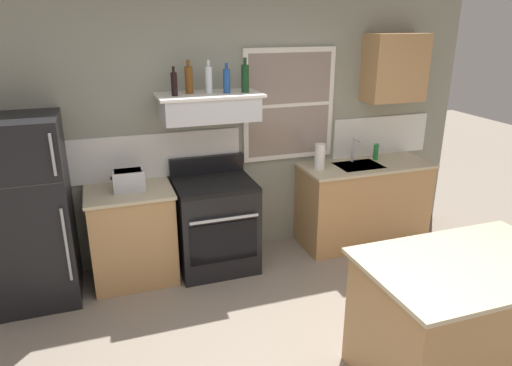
# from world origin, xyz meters

# --- Properties ---
(back_wall) EXTENTS (5.40, 0.11, 2.70)m
(back_wall) POSITION_xyz_m (0.03, 2.23, 1.35)
(back_wall) COLOR gray
(back_wall) RESTS_ON ground_plane
(refrigerator) EXTENTS (0.70, 0.72, 1.66)m
(refrigerator) POSITION_xyz_m (-1.90, 1.84, 0.83)
(refrigerator) COLOR black
(refrigerator) RESTS_ON ground_plane
(counter_left_of_stove) EXTENTS (0.79, 0.63, 0.91)m
(counter_left_of_stove) POSITION_xyz_m (-1.05, 1.90, 0.46)
(counter_left_of_stove) COLOR tan
(counter_left_of_stove) RESTS_ON ground_plane
(toaster) EXTENTS (0.30, 0.20, 0.19)m
(toaster) POSITION_xyz_m (-1.04, 1.90, 1.01)
(toaster) COLOR silver
(toaster) RESTS_ON counter_left_of_stove
(stove_range) EXTENTS (0.76, 0.69, 1.09)m
(stove_range) POSITION_xyz_m (-0.25, 1.86, 0.46)
(stove_range) COLOR black
(stove_range) RESTS_ON ground_plane
(range_hood_shelf) EXTENTS (0.96, 0.52, 0.24)m
(range_hood_shelf) POSITION_xyz_m (-0.25, 1.96, 1.62)
(range_hood_shelf) COLOR silver
(bottle_balsamic_dark) EXTENTS (0.06, 0.06, 0.26)m
(bottle_balsamic_dark) POSITION_xyz_m (-0.57, 1.92, 1.85)
(bottle_balsamic_dark) COLOR black
(bottle_balsamic_dark) RESTS_ON range_hood_shelf
(bottle_amber_wine) EXTENTS (0.07, 0.07, 0.30)m
(bottle_amber_wine) POSITION_xyz_m (-0.42, 2.01, 1.87)
(bottle_amber_wine) COLOR brown
(bottle_amber_wine) RESTS_ON range_hood_shelf
(bottle_clear_tall) EXTENTS (0.06, 0.06, 0.30)m
(bottle_clear_tall) POSITION_xyz_m (-0.24, 1.98, 1.87)
(bottle_clear_tall) COLOR silver
(bottle_clear_tall) RESTS_ON range_hood_shelf
(bottle_blue_liqueur) EXTENTS (0.07, 0.07, 0.27)m
(bottle_blue_liqueur) POSITION_xyz_m (-0.09, 1.92, 1.86)
(bottle_blue_liqueur) COLOR #1E478C
(bottle_blue_liqueur) RESTS_ON range_hood_shelf
(bottle_dark_green_wine) EXTENTS (0.07, 0.07, 0.31)m
(bottle_dark_green_wine) POSITION_xyz_m (0.09, 1.91, 1.88)
(bottle_dark_green_wine) COLOR #143819
(bottle_dark_green_wine) RESTS_ON range_hood_shelf
(counter_right_with_sink) EXTENTS (1.43, 0.63, 0.91)m
(counter_right_with_sink) POSITION_xyz_m (1.45, 1.90, 0.46)
(counter_right_with_sink) COLOR tan
(counter_right_with_sink) RESTS_ON ground_plane
(sink_faucet) EXTENTS (0.03, 0.17, 0.28)m
(sink_faucet) POSITION_xyz_m (1.35, 2.00, 1.08)
(sink_faucet) COLOR silver
(sink_faucet) RESTS_ON counter_right_with_sink
(paper_towel_roll) EXTENTS (0.11, 0.11, 0.27)m
(paper_towel_roll) POSITION_xyz_m (0.89, 1.90, 1.04)
(paper_towel_roll) COLOR white
(paper_towel_roll) RESTS_ON counter_right_with_sink
(dish_soap_bottle) EXTENTS (0.06, 0.06, 0.18)m
(dish_soap_bottle) POSITION_xyz_m (1.63, 2.00, 1.00)
(dish_soap_bottle) COLOR #268C3F
(dish_soap_bottle) RESTS_ON counter_right_with_sink
(kitchen_island) EXTENTS (1.40, 0.90, 0.91)m
(kitchen_island) POSITION_xyz_m (0.95, -0.19, 0.46)
(kitchen_island) COLOR tan
(kitchen_island) RESTS_ON ground_plane
(upper_cabinet_right) EXTENTS (0.64, 0.32, 0.70)m
(upper_cabinet_right) POSITION_xyz_m (1.80, 2.04, 1.90)
(upper_cabinet_right) COLOR tan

